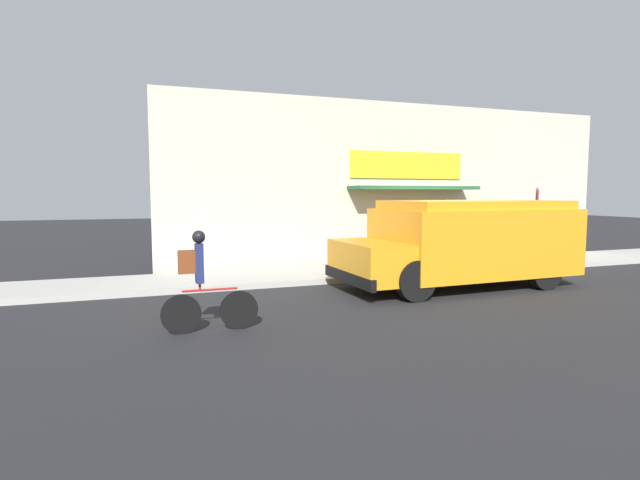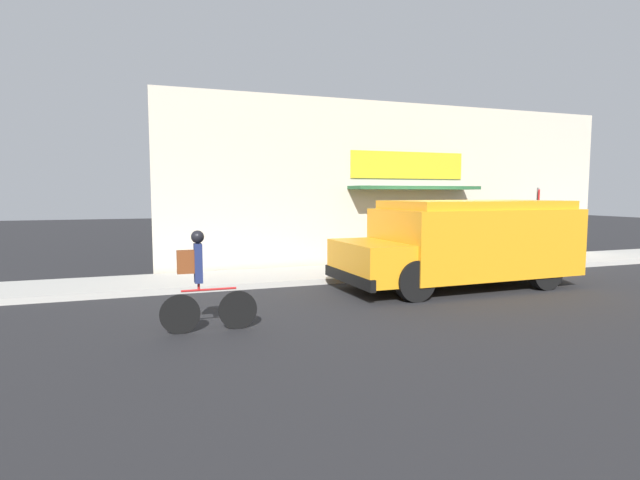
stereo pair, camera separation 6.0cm
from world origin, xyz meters
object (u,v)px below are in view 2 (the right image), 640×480
at_px(cyclist, 201,283).
at_px(stop_sign_post, 538,212).
at_px(trash_bin, 451,245).
at_px(school_bus, 464,241).

height_order(cyclist, stop_sign_post, stop_sign_post).
relative_size(cyclist, trash_bin, 1.74).
relative_size(school_bus, trash_bin, 6.05).
distance_m(school_bus, cyclist, 6.53).
relative_size(school_bus, cyclist, 3.48).
height_order(school_bus, stop_sign_post, stop_sign_post).
height_order(stop_sign_post, trash_bin, stop_sign_post).
xyz_separation_m(cyclist, trash_bin, (8.04, 4.99, -0.19)).
xyz_separation_m(school_bus, trash_bin, (1.80, 3.09, -0.47)).
bearing_deg(trash_bin, school_bus, -120.18).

